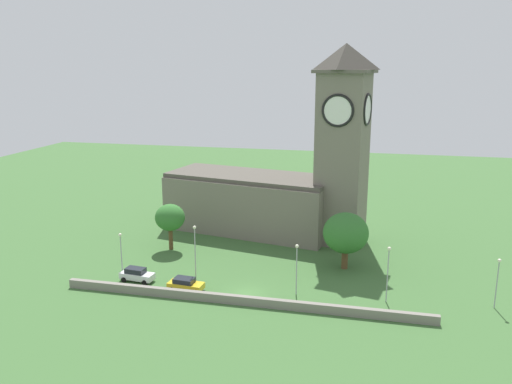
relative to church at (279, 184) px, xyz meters
name	(u,v)px	position (x,y,z in m)	size (l,w,h in m)	color
ground_plane	(271,253)	(0.66, -9.96, -8.57)	(200.00, 200.00, 0.00)	#3D6633
church	(279,184)	(0.00, 0.00, 0.00)	(35.44, 17.04, 31.25)	slate
quay_barrier	(241,300)	(0.66, -28.06, -8.02)	(45.57, 0.70, 1.10)	gray
car_white	(137,275)	(-14.60, -24.41, -7.64)	(4.70, 2.38, 1.83)	silver
car_yellow	(185,284)	(-7.24, -25.77, -7.72)	(4.66, 2.53, 1.68)	gold
streetlamp_west_end	(121,248)	(-16.98, -23.81, -4.28)	(0.44, 0.44, 6.32)	#9EA0A5
streetlamp_west_mid	(195,245)	(-6.94, -22.66, -3.48)	(0.44, 0.44, 7.73)	#9EA0A5
streetlamp_central	(297,261)	(6.70, -23.73, -4.12)	(0.44, 0.44, 6.60)	#9EA0A5
streetlamp_east_mid	(388,265)	(17.68, -23.40, -3.85)	(0.44, 0.44, 7.07)	#9EA0A5
streetlamp_east_end	(498,275)	(30.16, -22.20, -4.35)	(0.44, 0.44, 6.20)	#9EA0A5
tree_riverside_east	(170,218)	(-14.89, -11.69, -3.44)	(4.59, 4.59, 7.25)	brown
tree_riverside_west	(346,233)	(12.04, -13.61, -3.34)	(6.35, 6.35, 8.12)	brown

